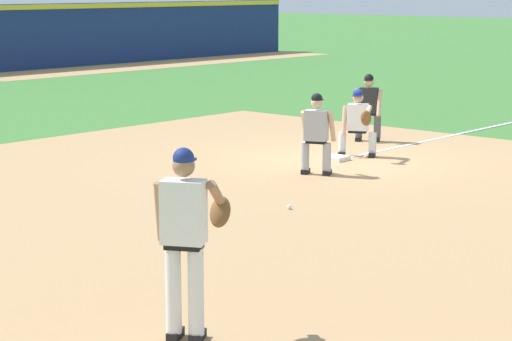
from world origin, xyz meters
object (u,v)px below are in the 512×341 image
pitcher (187,232)px  first_baseman (358,120)px  first_base_bag (337,158)px  umpire (368,105)px  baseball (289,207)px  baserunner (316,131)px

pitcher → first_baseman: size_ratio=1.39×
first_base_bag → first_baseman: 0.90m
umpire → first_baseman: bearing=-150.4°
baseball → baserunner: baserunner is taller
baseball → first_baseman: 4.95m
first_baseman → baseball: bearing=-156.4°
first_base_bag → baserunner: bearing=-157.2°
baseball → umpire: umpire is taller
first_base_bag → umpire: (2.37, 0.95, 0.75)m
first_base_bag → umpire: 2.66m
first_base_bag → umpire: bearing=21.9°
first_baseman → umpire: (1.78, 1.01, 0.06)m
baseball → pitcher: pitcher is taller
first_baseman → baserunner: size_ratio=0.92×
pitcher → baserunner: pitcher is taller
baseball → pitcher: size_ratio=0.04×
pitcher → first_baseman: (9.47, 4.83, -0.33)m
first_baseman → baserunner: baserunner is taller
first_base_bag → baserunner: (-1.43, -0.60, 0.75)m
first_base_bag → pitcher: 10.19m
first_baseman → baserunner: bearing=-165.0°
baseball → pitcher: 5.83m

